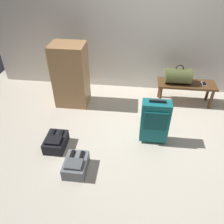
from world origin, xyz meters
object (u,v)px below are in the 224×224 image
backpack_dark (56,142)px  backpack_grey (76,165)px  cell_phone (204,84)px  bench (186,86)px  duffel_bag_olive (178,76)px  side_cabinet (71,75)px  suitcase_upright_teal (155,121)px

backpack_dark → backpack_grey: bearing=-44.0°
cell_phone → bench: bearing=-177.6°
duffel_bag_olive → backpack_dark: 2.31m
cell_phone → backpack_grey: cell_phone is taller
bench → cell_phone: size_ratio=6.94×
side_cabinet → duffel_bag_olive: bearing=7.2°
cell_phone → backpack_dark: size_ratio=0.38×
bench → suitcase_upright_teal: size_ratio=1.38×
cell_phone → backpack_dark: cell_phone is taller
suitcase_upright_teal → duffel_bag_olive: bearing=68.9°
bench → backpack_grey: size_ratio=2.63×
backpack_grey → duffel_bag_olive: bearing=51.3°
suitcase_upright_teal → side_cabinet: (-1.42, 0.86, 0.18)m
cell_phone → side_cabinet: size_ratio=0.13×
cell_phone → backpack_grey: size_ratio=0.38×
duffel_bag_olive → side_cabinet: 1.86m
duffel_bag_olive → cell_phone: bearing=1.6°
duffel_bag_olive → suitcase_upright_teal: (-0.42, -1.09, -0.16)m
duffel_bag_olive → backpack_grey: 2.30m
bench → side_cabinet: size_ratio=0.91×
cell_phone → backpack_dark: (-2.26, -1.40, -0.31)m
side_cabinet → bench: bearing=6.6°
suitcase_upright_teal → side_cabinet: bearing=148.9°
suitcase_upright_teal → backpack_grey: size_ratio=1.90×
cell_phone → suitcase_upright_teal: suitcase_upright_teal is taller
backpack_dark → duffel_bag_olive: bearing=37.7°
bench → duffel_bag_olive: 0.26m
duffel_bag_olive → side_cabinet: size_ratio=0.40×
cell_phone → backpack_grey: 2.60m
side_cabinet → backpack_grey: bearing=-74.2°
bench → side_cabinet: side_cabinet is taller
duffel_bag_olive → backpack_grey: bearing=-128.7°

